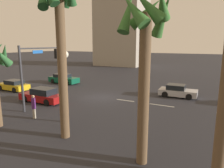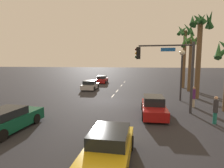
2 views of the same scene
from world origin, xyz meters
The scene contains 13 objects.
ground_plane centered at (0.00, 0.00, 0.00)m, with size 220.00×220.00×0.00m, color #28282D.
lane_stripe_2 centered at (-6.54, 0.00, 0.01)m, with size 2.32×0.14×0.01m, color silver.
lane_stripe_3 centered at (-2.84, 0.00, 0.01)m, with size 1.89×0.14×0.01m, color silver.
car_0 centered at (11.44, 2.07, 0.61)m, with size 4.23×1.89×1.31m.
car_1 centered at (4.31, 4.28, 0.65)m, with size 4.63×1.86×1.41m.
car_2 centered at (9.00, -4.42, 0.64)m, with size 4.63×2.10×1.36m.
car_3 centered at (-7.24, -4.07, 0.62)m, with size 3.99×2.05×1.33m.
traffic_signal centered at (3.38, 5.62, 3.78)m, with size 0.41×4.53×5.56m.
streetlamp centered at (-1.38, 7.38, 3.75)m, with size 0.56×0.56×5.24m.
pedestrian_1 centered at (1.40, 7.93, 1.00)m, with size 0.43×0.43×1.86m.
palm_tree_1 centered at (-2.84, 9.42, 6.60)m, with size 2.44×2.59×9.40m.
palm_tree_3 centered at (-8.00, 9.80, 5.71)m, with size 2.48×2.65×7.98m.
building_1 centered at (12.64, -32.62, 11.10)m, with size 12.11×10.17×22.20m, color #9E9384.
Camera 1 is at (-10.92, 18.63, 5.70)m, focal length 32.96 mm.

